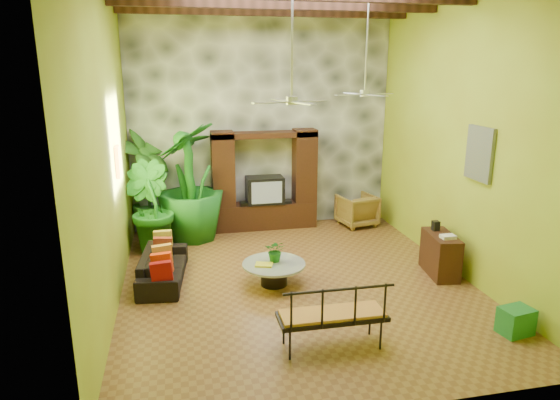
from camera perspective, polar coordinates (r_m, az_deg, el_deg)
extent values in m
plane|color=brown|center=(8.97, 1.88, -9.35)|extent=(7.00, 7.00, 0.00)
cube|color=olive|center=(11.65, -2.15, 9.17)|extent=(6.00, 0.02, 5.00)
cube|color=olive|center=(8.07, -19.22, 5.63)|extent=(0.02, 7.00, 5.00)
cube|color=olive|center=(9.42, 20.17, 6.82)|extent=(0.02, 7.00, 5.00)
cube|color=#3E4247|center=(11.59, -2.10, 9.14)|extent=(5.98, 0.10, 4.98)
cube|color=#361B11|center=(9.48, 0.15, 21.60)|extent=(5.95, 0.16, 0.22)
cube|color=#361B11|center=(10.75, -1.40, 20.85)|extent=(5.95, 0.16, 0.22)
cube|color=black|center=(11.74, -1.75, -1.75)|extent=(2.40, 0.50, 0.60)
cube|color=black|center=(11.36, -6.51, 2.80)|extent=(0.50, 0.48, 2.00)
cube|color=black|center=(11.69, 2.81, 3.23)|extent=(0.50, 0.48, 2.00)
cube|color=black|center=(11.33, -1.82, 7.48)|extent=(2.40, 0.48, 0.12)
cube|color=black|center=(11.55, -1.75, 1.16)|extent=(0.85, 0.52, 0.62)
cube|color=#8C99A8|center=(11.30, -1.51, 0.84)|extent=(0.70, 0.02, 0.50)
cylinder|color=#B6B6BB|center=(7.73, 1.39, 17.98)|extent=(0.04, 0.04, 1.80)
cylinder|color=#B6B6BB|center=(7.74, 1.34, 11.31)|extent=(0.18, 0.18, 0.12)
cube|color=#B6B6BB|center=(7.91, 3.68, 11.22)|extent=(0.58, 0.26, 0.01)
cube|color=#B6B6BB|center=(8.06, 0.11, 11.32)|extent=(0.26, 0.58, 0.01)
cube|color=#B6B6BB|center=(7.57, -1.10, 11.07)|extent=(0.58, 0.26, 0.01)
cube|color=#B6B6BB|center=(7.42, 2.68, 10.97)|extent=(0.26, 0.58, 0.01)
cylinder|color=#B6B6BB|center=(9.79, 9.90, 17.20)|extent=(0.04, 0.04, 1.80)
cylinder|color=#B6B6BB|center=(9.80, 9.66, 11.93)|extent=(0.18, 0.18, 0.12)
cube|color=#B6B6BB|center=(10.02, 11.35, 11.81)|extent=(0.58, 0.26, 0.01)
cube|color=#B6B6BB|center=(10.09, 8.42, 11.96)|extent=(0.26, 0.58, 0.01)
cube|color=#B6B6BB|center=(9.59, 7.88, 11.82)|extent=(0.58, 0.26, 0.01)
cube|color=#B6B6BB|center=(9.51, 10.96, 11.66)|extent=(0.26, 0.58, 0.01)
cube|color=yellow|center=(9.11, -18.02, 4.19)|extent=(0.06, 0.32, 0.55)
cube|color=#286594|center=(8.93, 21.84, 4.94)|extent=(0.06, 0.70, 0.90)
imported|color=black|center=(9.16, -13.21, -7.42)|extent=(0.91, 1.88, 0.53)
imported|color=olive|center=(12.02, 8.78, -1.14)|extent=(0.95, 0.97, 0.75)
imported|color=#255D18|center=(11.37, -14.98, 1.93)|extent=(1.52, 1.52, 2.43)
imported|color=#1B6A1D|center=(10.39, -14.73, -0.85)|extent=(1.32, 1.32, 1.88)
imported|color=#1B691E|center=(10.92, -10.21, 2.06)|extent=(1.94, 1.94, 2.57)
cylinder|color=black|center=(8.80, -0.70, -8.54)|extent=(0.47, 0.47, 0.36)
cylinder|color=#AEBAB5|center=(8.73, -0.71, -7.34)|extent=(1.10, 1.10, 0.04)
imported|color=#165618|center=(8.72, -0.50, -5.80)|extent=(0.44, 0.41, 0.40)
cube|color=yellow|center=(8.61, -1.85, -7.40)|extent=(0.34, 0.29, 0.03)
cube|color=black|center=(6.93, 5.98, -13.12)|extent=(1.48, 0.50, 0.06)
cube|color=#C17C33|center=(6.91, 5.99, -12.83)|extent=(1.40, 0.45, 0.06)
cube|color=black|center=(6.58, 6.77, -12.11)|extent=(1.47, 0.05, 0.54)
cube|color=#3B1912|center=(9.59, 17.85, -5.95)|extent=(0.56, 1.01, 0.77)
cube|color=#1B6820|center=(8.05, 25.34, -12.39)|extent=(0.49, 0.40, 0.39)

